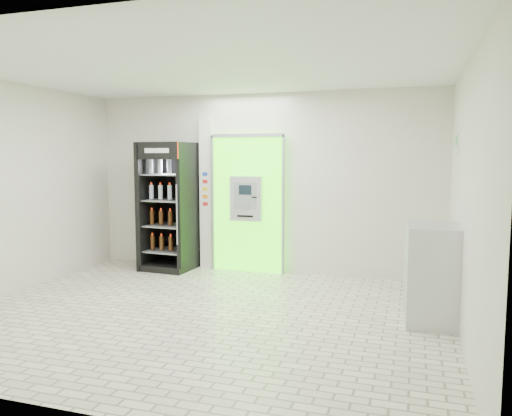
% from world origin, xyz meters
% --- Properties ---
extents(ground, '(6.00, 6.00, 0.00)m').
position_xyz_m(ground, '(0.00, 0.00, 0.00)').
color(ground, beige).
rests_on(ground, ground).
extents(room_shell, '(6.00, 6.00, 6.00)m').
position_xyz_m(room_shell, '(0.00, 0.00, 1.84)').
color(room_shell, silver).
rests_on(room_shell, ground).
extents(atm_assembly, '(1.30, 0.24, 2.33)m').
position_xyz_m(atm_assembly, '(-0.20, 2.41, 1.17)').
color(atm_assembly, '#40EE10').
rests_on(atm_assembly, ground).
extents(pillar, '(0.22, 0.11, 2.60)m').
position_xyz_m(pillar, '(-0.98, 2.45, 1.30)').
color(pillar, silver).
rests_on(pillar, ground).
extents(beverage_cooler, '(0.87, 0.80, 2.19)m').
position_xyz_m(beverage_cooler, '(-1.55, 2.13, 1.05)').
color(beverage_cooler, black).
rests_on(beverage_cooler, ground).
extents(steel_cabinet, '(0.64, 0.90, 1.16)m').
position_xyz_m(steel_cabinet, '(2.70, 0.59, 0.58)').
color(steel_cabinet, '#B8BAC0').
rests_on(steel_cabinet, ground).
extents(exit_sign, '(0.02, 0.22, 0.26)m').
position_xyz_m(exit_sign, '(2.99, 1.40, 2.12)').
color(exit_sign, white).
rests_on(exit_sign, room_shell).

